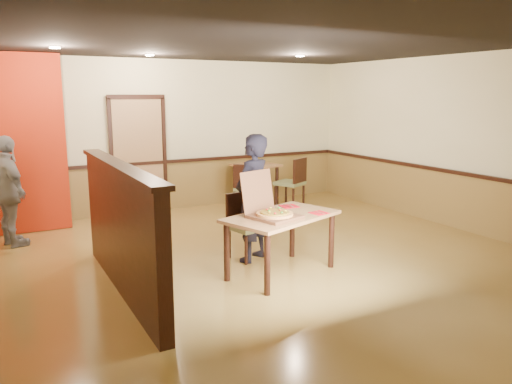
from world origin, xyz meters
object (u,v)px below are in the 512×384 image
passerby (9,192)px  pizza_box (272,212)px  diner_chair (245,223)px  condiment (253,160)px  side_chair_left (247,186)px  side_table (256,173)px  side_chair_right (293,181)px  main_table (281,224)px  diner (252,198)px

passerby → pizza_box: (2.66, -2.88, 0.01)m
diner_chair → condiment: bearing=48.4°
side_chair_left → side_table: side_chair_left is taller
side_table → side_chair_right: bearing=-51.8°
main_table → side_chair_right: (2.07, 2.99, -0.10)m
main_table → diner: diner is taller
main_table → diner_chair: 0.79m
condiment → diner: bearing=-118.1°
side_chair_left → condiment: condiment is taller
diner → side_chair_left: bearing=-147.3°
side_table → pizza_box: (-1.76, -3.66, 0.18)m
diner_chair → pizza_box: pizza_box is taller
diner → side_table: bearing=-150.4°
diner_chair → side_chair_left: bearing=50.2°
passerby → condiment: (4.39, 0.84, 0.09)m
side_chair_right → pizza_box: pizza_box is taller
diner → pizza_box: bearing=49.6°
passerby → diner_chair: bearing=-146.2°
passerby → pizza_box: size_ratio=2.28×
passerby → side_chair_left: bearing=-106.6°
pizza_box → condiment: bearing=49.1°
diner_chair → passerby: passerby is taller
main_table → diner_chair: (-0.10, 0.77, -0.16)m
side_chair_left → passerby: passerby is taller
diner_chair → passerby: size_ratio=0.55×
passerby → side_chair_right: bearing=-107.3°
side_chair_right → diner: bearing=20.4°
main_table → side_table: size_ratio=1.80×
side_chair_left → passerby: 3.93m
main_table → passerby: passerby is taller
passerby → side_table: bearing=-99.2°
side_chair_right → side_table: bearing=-79.3°
side_chair_right → condiment: (-0.51, 0.67, 0.36)m
pizza_box → main_table: bearing=1.7°
condiment → pizza_box: bearing=-115.0°
diner_chair → side_table: diner_chair is taller
main_table → condiment: 3.99m
side_table → condiment: bearing=114.5°
main_table → side_chair_right: bearing=36.3°
diner_chair → condiment: (1.66, 2.89, 0.41)m
side_table → condiment: condiment is taller
side_chair_left → main_table: bearing=112.0°
main_table → side_chair_left: size_ratio=1.69×
side_table → passerby: size_ratio=0.54×
diner_chair → condiment: condiment is taller
side_chair_right → pizza_box: bearing=26.2°
side_chair_left → condiment: 0.90m
side_chair_left → pizza_box: 3.32m
main_table → condiment: bearing=47.9°
main_table → pizza_box: (-0.17, -0.05, 0.18)m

